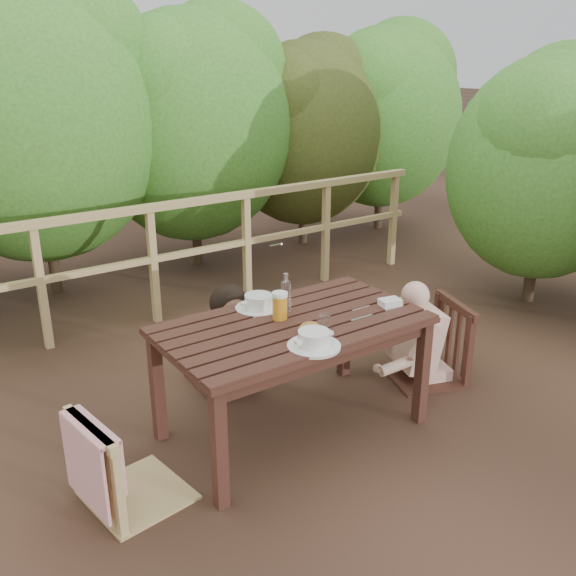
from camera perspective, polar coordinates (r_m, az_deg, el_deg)
ground at (r=3.96m, az=0.42°, el=-12.50°), size 60.00×60.00×0.00m
table at (r=3.78m, az=0.44°, el=-8.06°), size 1.51×0.85×0.70m
chair_left at (r=3.26m, az=-14.02°, el=-10.94°), size 0.55×0.55×0.98m
chair_far at (r=4.31m, az=-5.98°, el=-3.22°), size 0.46×0.46×0.86m
chair_right at (r=4.42m, az=12.47°, el=-1.89°), size 0.64×0.64×1.02m
woman at (r=4.27m, az=-6.18°, el=-1.45°), size 0.50×0.59×1.14m
diner_right at (r=4.41m, az=12.81°, el=-0.86°), size 0.70×0.63×1.17m
railing at (r=5.35m, az=-12.00°, el=2.08°), size 5.60×0.10×1.01m
hedge_row at (r=6.35m, az=-14.02°, el=17.66°), size 6.60×1.60×3.80m
soup_near at (r=3.32m, az=2.34°, el=-4.63°), size 0.28×0.28×0.09m
soup_far at (r=3.81m, az=-2.67°, el=-1.28°), size 0.28×0.28×0.09m
bread_roll at (r=3.47m, az=1.92°, el=-3.68°), size 0.13×0.10×0.08m
beer_glass at (r=3.63m, az=-0.74°, el=-1.69°), size 0.09×0.09×0.17m
bottle at (r=3.70m, az=-0.19°, el=-0.56°), size 0.06×0.06×0.25m
tumbler at (r=3.54m, az=3.26°, el=-3.10°), size 0.07×0.07×0.08m
butter_tub at (r=3.88m, az=9.14°, el=-1.38°), size 0.14×0.11×0.06m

